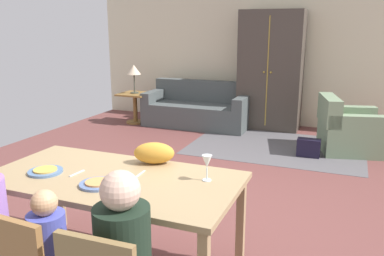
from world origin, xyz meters
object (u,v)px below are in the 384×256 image
(wine_glass, at_px, (207,163))
(cat, at_px, (154,153))
(dining_table, at_px, (113,185))
(armoire, at_px, (271,71))
(handbag, at_px, (309,148))
(table_lamp, at_px, (134,71))
(side_table, at_px, (135,104))
(plate_near_child, at_px, (98,184))
(plate_near_man, at_px, (45,171))
(armchair, at_px, (348,130))
(couch, at_px, (198,110))

(wine_glass, distance_m, cat, 0.54)
(dining_table, distance_m, armoire, 4.88)
(dining_table, height_order, handbag, dining_table)
(table_lamp, bearing_deg, side_table, -90.00)
(plate_near_child, bearing_deg, table_lamp, 117.10)
(plate_near_man, relative_size, cat, 0.78)
(table_lamp, bearing_deg, armoire, 13.18)
(cat, bearing_deg, dining_table, -131.81)
(dining_table, relative_size, plate_near_man, 7.31)
(cat, bearing_deg, table_lamp, 102.35)
(plate_near_child, relative_size, wine_glass, 1.34)
(armchair, distance_m, table_lamp, 3.92)
(dining_table, distance_m, wine_glass, 0.71)
(cat, bearing_deg, wine_glass, -39.59)
(side_table, bearing_deg, armchair, -6.14)
(plate_near_man, xyz_separation_m, armoire, (0.69, 4.98, 0.28))
(side_table, xyz_separation_m, table_lamp, (0.00, 0.00, 0.63))
(plate_near_child, distance_m, side_table, 5.03)
(handbag, bearing_deg, table_lamp, 164.93)
(plate_near_child, distance_m, handbag, 3.77)
(dining_table, distance_m, handbag, 3.59)
(plate_near_child, xyz_separation_m, cat, (0.15, 0.55, 0.08))
(plate_near_man, height_order, wine_glass, wine_glass)
(plate_near_child, xyz_separation_m, couch, (-1.08, 4.72, -0.47))
(wine_glass, xyz_separation_m, table_lamp, (-2.94, 4.10, 0.12))
(armchair, relative_size, table_lamp, 1.92)
(dining_table, bearing_deg, plate_near_man, -166.57)
(armoire, relative_size, handbag, 6.56)
(couch, bearing_deg, table_lamp, -167.83)
(armchair, distance_m, side_table, 3.86)
(wine_glass, bearing_deg, cat, 159.92)
(plate_near_child, xyz_separation_m, armchair, (1.56, 4.05, -0.45))
(armoire, distance_m, side_table, 2.62)
(armoire, bearing_deg, side_table, -166.82)
(armchair, height_order, side_table, armchair)
(cat, bearing_deg, armoire, 70.08)
(table_lamp, bearing_deg, plate_near_child, -62.90)
(plate_near_child, relative_size, cat, 0.78)
(dining_table, height_order, wine_glass, wine_glass)
(couch, height_order, side_table, couch)
(armoire, relative_size, table_lamp, 3.89)
(dining_table, relative_size, cat, 5.71)
(plate_near_man, bearing_deg, couch, 97.11)
(table_lamp, relative_size, handbag, 1.69)
(plate_near_child, bearing_deg, cat, 74.63)
(plate_near_man, height_order, couch, couch)
(plate_near_man, bearing_deg, dining_table, 13.43)
(plate_near_child, xyz_separation_m, armoire, (0.18, 5.04, 0.28))
(plate_near_man, xyz_separation_m, couch, (-0.58, 4.66, -0.47))
(side_table, bearing_deg, cat, -58.15)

